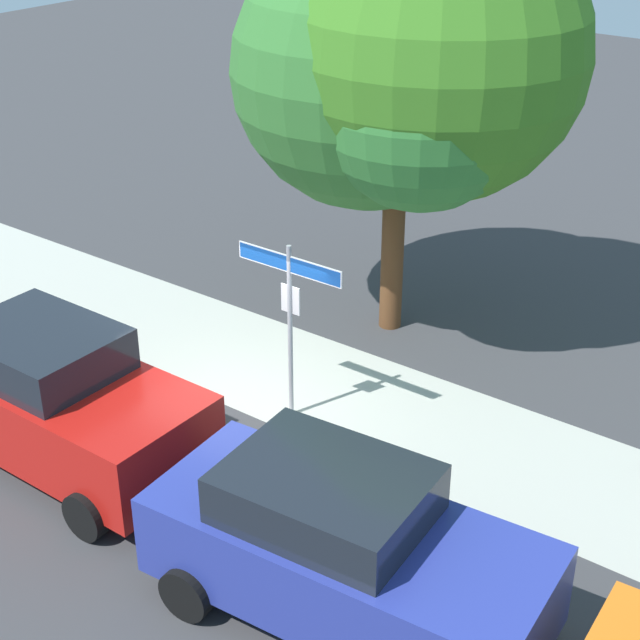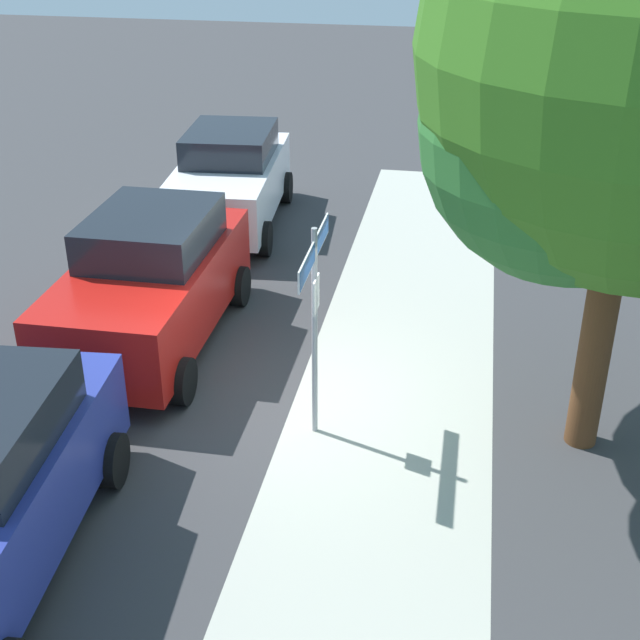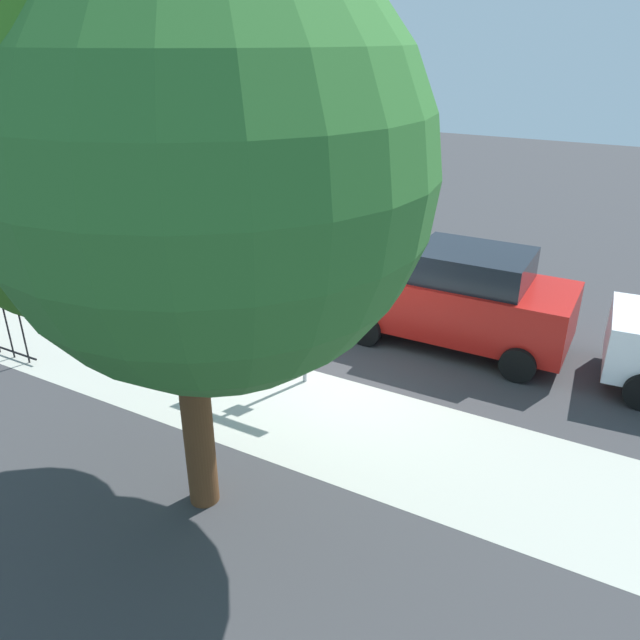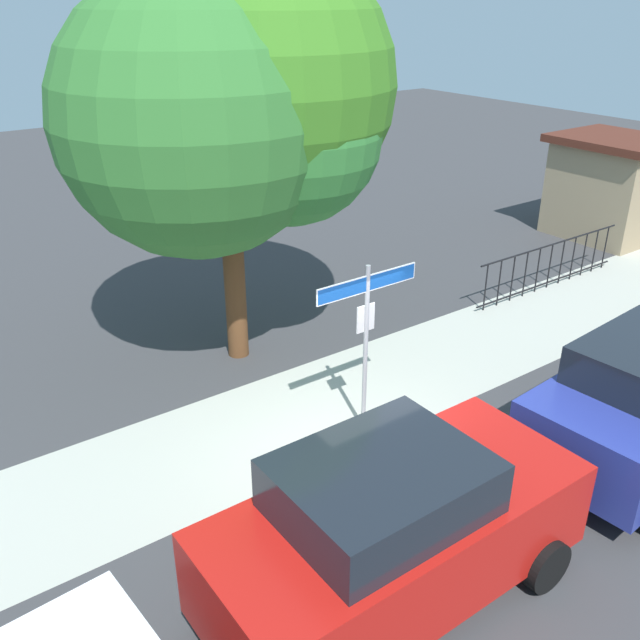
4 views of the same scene
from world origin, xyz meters
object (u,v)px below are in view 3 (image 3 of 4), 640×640
Objects in this scene: car_blue at (256,257)px; car_orange at (100,233)px; car_red at (458,297)px; street_sign at (304,276)px; shade_tree at (161,146)px.

car_blue is 1.01× the size of car_orange.
car_orange is (9.60, 0.04, -0.11)m from car_red.
car_orange is (7.76, -2.71, -1.11)m from street_sign.
car_orange is (7.95, -5.90, -3.66)m from shade_tree.
shade_tree is 1.59× the size of car_orange.
street_sign is 4.25m from car_blue.
street_sign is at bearing -86.63° from shade_tree.
shade_tree is 1.64× the size of car_red.
car_red reaches higher than car_blue.
shade_tree is 7.12m from car_red.
street_sign is 3.46m from car_red.
car_red is at bearing -123.80° from street_sign.
shade_tree reaches higher than car_blue.
street_sign is 0.60× the size of car_blue.
car_red is 0.96× the size of car_blue.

